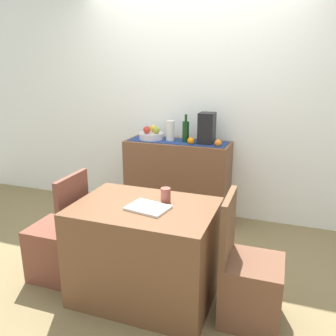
% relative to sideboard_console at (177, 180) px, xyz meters
% --- Properties ---
extents(ground_plane, '(6.40, 6.40, 0.02)m').
position_rel_sideboard_console_xyz_m(ground_plane, '(0.11, -0.92, -0.46)').
color(ground_plane, olive).
rests_on(ground_plane, ground).
extents(room_wall_rear, '(6.40, 0.06, 2.70)m').
position_rel_sideboard_console_xyz_m(room_wall_rear, '(0.11, 0.26, 0.90)').
color(room_wall_rear, white).
rests_on(room_wall_rear, ground).
extents(sideboard_console, '(1.15, 0.42, 0.90)m').
position_rel_sideboard_console_xyz_m(sideboard_console, '(0.00, 0.00, 0.00)').
color(sideboard_console, brown).
rests_on(sideboard_console, ground).
extents(table_runner, '(1.08, 0.32, 0.01)m').
position_rel_sideboard_console_xyz_m(table_runner, '(0.00, 0.00, 0.45)').
color(table_runner, navy).
rests_on(table_runner, sideboard_console).
extents(fruit_bowl, '(0.27, 0.27, 0.07)m').
position_rel_sideboard_console_xyz_m(fruit_bowl, '(-0.31, 0.00, 0.49)').
color(fruit_bowl, silver).
rests_on(fruit_bowl, table_runner).
extents(apple_rear, '(0.08, 0.08, 0.08)m').
position_rel_sideboard_console_xyz_m(apple_rear, '(-0.35, -0.05, 0.56)').
color(apple_rear, red).
rests_on(apple_rear, fruit_bowl).
extents(apple_front, '(0.07, 0.07, 0.07)m').
position_rel_sideboard_console_xyz_m(apple_front, '(-0.24, -0.02, 0.56)').
color(apple_front, olive).
rests_on(apple_front, fruit_bowl).
extents(apple_center, '(0.08, 0.08, 0.08)m').
position_rel_sideboard_console_xyz_m(apple_center, '(-0.32, 0.07, 0.56)').
color(apple_center, gold).
rests_on(apple_center, fruit_bowl).
extents(wine_bottle, '(0.07, 0.07, 0.30)m').
position_rel_sideboard_console_xyz_m(wine_bottle, '(0.09, 0.00, 0.57)').
color(wine_bottle, '#133815').
rests_on(wine_bottle, sideboard_console).
extents(coffee_maker, '(0.16, 0.18, 0.33)m').
position_rel_sideboard_console_xyz_m(coffee_maker, '(0.32, 0.00, 0.61)').
color(coffee_maker, black).
rests_on(coffee_maker, sideboard_console).
extents(ceramic_vase, '(0.09, 0.09, 0.22)m').
position_rel_sideboard_console_xyz_m(ceramic_vase, '(-0.09, 0.00, 0.56)').
color(ceramic_vase, silver).
rests_on(ceramic_vase, sideboard_console).
extents(orange_loose_mid, '(0.07, 0.07, 0.07)m').
position_rel_sideboard_console_xyz_m(orange_loose_mid, '(0.17, -0.08, 0.49)').
color(orange_loose_mid, orange).
rests_on(orange_loose_mid, sideboard_console).
extents(orange_loose_far, '(0.07, 0.07, 0.07)m').
position_rel_sideboard_console_xyz_m(orange_loose_far, '(0.46, -0.08, 0.48)').
color(orange_loose_far, orange).
rests_on(orange_loose_far, sideboard_console).
extents(dining_table, '(1.01, 0.71, 0.74)m').
position_rel_sideboard_console_xyz_m(dining_table, '(0.22, -1.44, -0.08)').
color(dining_table, brown).
rests_on(dining_table, ground).
extents(open_book, '(0.31, 0.26, 0.02)m').
position_rel_sideboard_console_xyz_m(open_book, '(0.27, -1.48, 0.30)').
color(open_book, white).
rests_on(open_book, dining_table).
extents(coffee_cup, '(0.07, 0.07, 0.11)m').
position_rel_sideboard_console_xyz_m(coffee_cup, '(0.34, -1.32, 0.35)').
color(coffee_cup, brown).
rests_on(coffee_cup, dining_table).
extents(chair_near_window, '(0.40, 0.40, 0.90)m').
position_rel_sideboard_console_xyz_m(chair_near_window, '(-0.55, -1.44, -0.18)').
color(chair_near_window, brown).
rests_on(chair_near_window, ground).
extents(chair_by_corner, '(0.41, 0.41, 0.90)m').
position_rel_sideboard_console_xyz_m(chair_by_corner, '(0.99, -1.44, -0.18)').
color(chair_by_corner, brown).
rests_on(chair_by_corner, ground).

